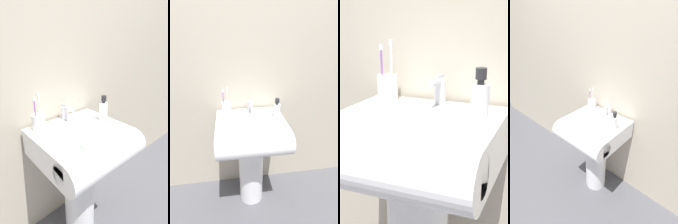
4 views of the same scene
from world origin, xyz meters
The scene contains 8 objects.
ground_plane centered at (0.00, 0.00, 0.00)m, with size 6.00×6.00×0.00m, color #4C4C51.
wall_back centered at (0.00, 0.26, 1.20)m, with size 5.00×0.05×2.40m, color #B7AD99.
sink_pedestal centered at (0.00, 0.00, 0.33)m, with size 0.21×0.21×0.67m, color white.
sink_basin centered at (0.00, -0.06, 0.75)m, with size 0.52×0.51×0.17m.
faucet centered at (0.02, 0.15, 0.89)m, with size 0.04×0.13×0.11m.
toothbrush_cup centered at (-0.18, 0.14, 0.88)m, with size 0.07×0.07×0.22m.
soap_bottle centered at (0.20, -0.01, 0.90)m, with size 0.05×0.05×0.17m.
bar_soap centered at (-0.08, -0.17, 0.85)m, with size 0.09×0.04×0.02m, color silver.
Camera 4 is at (0.86, -0.99, 1.68)m, focal length 28.00 mm.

